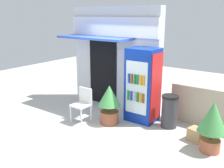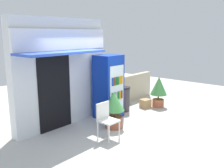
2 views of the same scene
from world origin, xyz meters
The scene contains 9 objects.
ground centered at (0.00, 0.00, 0.00)m, with size 16.00×16.00×0.00m, color beige.
storefront_building centered at (-0.50, 1.53, 1.56)m, with size 3.00×1.12×3.00m.
drink_cooler centered at (0.83, 0.94, 0.98)m, with size 0.79×0.71×1.95m.
plastic_chair centered at (-0.40, -0.06, 0.53)m, with size 0.44×0.44×0.91m.
potted_plant_near_shop centered at (0.25, 0.24, 0.59)m, with size 0.59×0.59×1.03m.
potted_plant_curbside centered at (2.81, 0.32, 0.67)m, with size 0.59×0.59×1.10m.
trash_bin centered at (1.61, 0.96, 0.42)m, with size 0.42×0.42×0.84m.
stone_boundary_wall centered at (2.75, 1.56, 0.50)m, with size 2.65×0.21×1.01m, color #B7AD93.
cardboard_box centered at (2.43, 0.62, 0.15)m, with size 0.33×0.29×0.30m, color tan.
Camera 2 is at (-4.66, -3.91, 2.59)m, focal length 39.07 mm.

